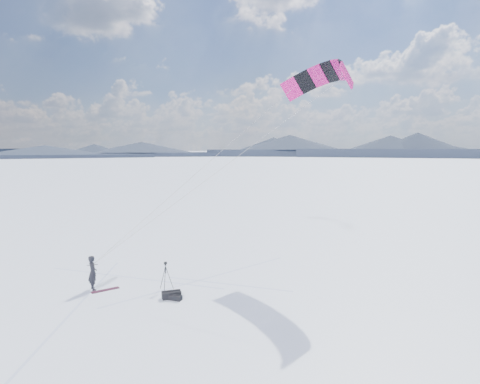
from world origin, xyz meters
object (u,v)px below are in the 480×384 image
object	(u,v)px
snowkiter	(93,290)
gear_bag_b	(175,298)
gear_bag_a	(171,294)
tripod	(166,272)
snowboard	(105,290)

from	to	relation	value
snowkiter	gear_bag_b	world-z (taller)	snowkiter
gear_bag_a	gear_bag_b	world-z (taller)	gear_bag_a
gear_bag_a	tripod	bearing A→B (deg)	94.62
snowboard	snowkiter	bearing A→B (deg)	134.24
tripod	gear_bag_a	size ratio (longest dim) A/B	1.61
tripod	gear_bag_a	xyz separation A→B (m)	(0.14, -1.22, -0.78)
snowkiter	gear_bag_b	xyz separation A→B (m)	(3.89, -2.65, 0.12)
snowkiter	gear_bag_a	distance (m)	4.41
snowboard	gear_bag_a	size ratio (longest dim) A/B	1.52
snowkiter	tripod	xyz separation A→B (m)	(3.60, -1.11, 0.96)
snowboard	tripod	size ratio (longest dim) A/B	0.94
snowkiter	tripod	distance (m)	3.89
snowkiter	gear_bag_b	distance (m)	4.71
snowboard	gear_bag_a	xyz separation A→B (m)	(3.14, -2.03, 0.16)
snowboard	tripod	xyz separation A→B (m)	(3.00, -0.81, 0.94)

